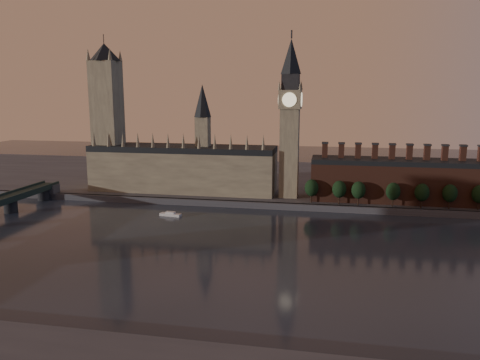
{
  "coord_description": "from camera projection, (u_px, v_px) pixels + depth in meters",
  "views": [
    {
      "loc": [
        35.79,
        -195.95,
        72.28
      ],
      "look_at": [
        -12.46,
        55.0,
        24.52
      ],
      "focal_mm": 35.0,
      "sensor_mm": 36.0,
      "label": 1
    }
  ],
  "objects": [
    {
      "name": "embankment_tree_5",
      "position": [
        450.0,
        193.0,
        277.82
      ],
      "size": [
        8.6,
        8.6,
        14.88
      ],
      "color": "black",
      "rests_on": "north_bank"
    },
    {
      "name": "embankment_tree_0",
      "position": [
        312.0,
        188.0,
        293.64
      ],
      "size": [
        8.6,
        8.6,
        14.88
      ],
      "color": "black",
      "rests_on": "north_bank"
    },
    {
      "name": "embankment_tree_2",
      "position": [
        358.0,
        190.0,
        286.9
      ],
      "size": [
        8.6,
        8.6,
        14.88
      ],
      "color": "black",
      "rests_on": "north_bank"
    },
    {
      "name": "chimney_block",
      "position": [
        399.0,
        180.0,
        297.13
      ],
      "size": [
        110.0,
        25.0,
        37.0
      ],
      "color": "#552D20",
      "rests_on": "north_bank"
    },
    {
      "name": "embankment_tree_1",
      "position": [
        339.0,
        189.0,
        289.54
      ],
      "size": [
        8.6,
        8.6,
        14.88
      ],
      "color": "black",
      "rests_on": "north_bank"
    },
    {
      "name": "river_boat",
      "position": [
        171.0,
        214.0,
        278.55
      ],
      "size": [
        13.36,
        5.43,
        2.6
      ],
      "rotation": [
        0.0,
        0.0,
        -0.14
      ],
      "color": "silver",
      "rests_on": "ground"
    },
    {
      "name": "ground",
      "position": [
        244.0,
        257.0,
        209.07
      ],
      "size": [
        900.0,
        900.0,
        0.0
      ],
      "primitive_type": "plane",
      "color": "black",
      "rests_on": "ground"
    },
    {
      "name": "embankment_tree_6",
      "position": [
        479.0,
        194.0,
        275.28
      ],
      "size": [
        8.6,
        8.6,
        14.88
      ],
      "color": "black",
      "rests_on": "north_bank"
    },
    {
      "name": "embankment_tree_4",
      "position": [
        422.0,
        192.0,
        280.24
      ],
      "size": [
        8.6,
        8.6,
        14.88
      ],
      "color": "black",
      "rests_on": "north_bank"
    },
    {
      "name": "victoria_tower",
      "position": [
        107.0,
        112.0,
        331.5
      ],
      "size": [
        24.0,
        24.0,
        108.0
      ],
      "color": "gray",
      "rests_on": "north_bank"
    },
    {
      "name": "palace_of_westminster",
      "position": [
        184.0,
        166.0,
        327.98
      ],
      "size": [
        130.0,
        30.3,
        74.0
      ],
      "color": "gray",
      "rests_on": "north_bank"
    },
    {
      "name": "big_ben",
      "position": [
        290.0,
        117.0,
        302.96
      ],
      "size": [
        15.0,
        15.0,
        107.0
      ],
      "color": "gray",
      "rests_on": "north_bank"
    },
    {
      "name": "north_bank",
      "position": [
        283.0,
        180.0,
        380.57
      ],
      "size": [
        900.0,
        182.0,
        4.0
      ],
      "color": "#4A4A4F",
      "rests_on": "ground"
    },
    {
      "name": "embankment_tree_3",
      "position": [
        393.0,
        191.0,
        283.12
      ],
      "size": [
        8.6,
        8.6,
        14.88
      ],
      "color": "black",
      "rests_on": "north_bank"
    }
  ]
}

